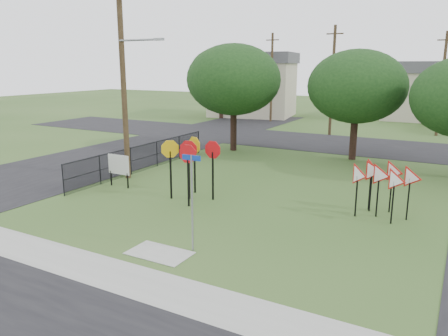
{
  "coord_description": "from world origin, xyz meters",
  "views": [
    {
      "loc": [
        8.03,
        -12.64,
        5.83
      ],
      "look_at": [
        -0.65,
        3.0,
        1.6
      ],
      "focal_mm": 35.0,
      "sensor_mm": 36.0,
      "label": 1
    }
  ],
  "objects_px": {
    "street_name_sign": "(192,197)",
    "stop_sign_cluster": "(191,156)",
    "info_board": "(119,166)",
    "yield_sign_cluster": "(382,176)"
  },
  "relations": [
    {
      "from": "stop_sign_cluster",
      "to": "yield_sign_cluster",
      "type": "bearing_deg",
      "value": 13.01
    },
    {
      "from": "yield_sign_cluster",
      "to": "info_board",
      "type": "bearing_deg",
      "value": -171.34
    },
    {
      "from": "stop_sign_cluster",
      "to": "info_board",
      "type": "relative_size",
      "value": 1.67
    },
    {
      "from": "yield_sign_cluster",
      "to": "info_board",
      "type": "height_order",
      "value": "yield_sign_cluster"
    },
    {
      "from": "street_name_sign",
      "to": "yield_sign_cluster",
      "type": "relative_size",
      "value": 1.18
    },
    {
      "from": "stop_sign_cluster",
      "to": "info_board",
      "type": "distance_m",
      "value": 4.28
    },
    {
      "from": "street_name_sign",
      "to": "stop_sign_cluster",
      "type": "height_order",
      "value": "street_name_sign"
    },
    {
      "from": "street_name_sign",
      "to": "info_board",
      "type": "distance_m",
      "value": 8.65
    },
    {
      "from": "yield_sign_cluster",
      "to": "info_board",
      "type": "distance_m",
      "value": 12.06
    },
    {
      "from": "stop_sign_cluster",
      "to": "info_board",
      "type": "bearing_deg",
      "value": -179.57
    }
  ]
}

